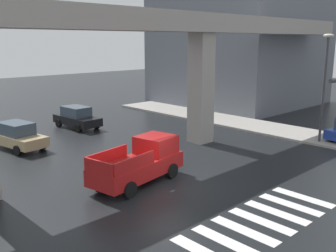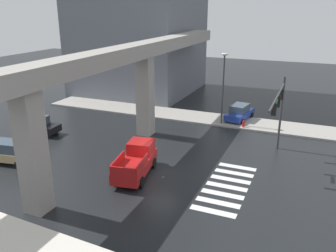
{
  "view_description": "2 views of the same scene",
  "coord_description": "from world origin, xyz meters",
  "px_view_note": "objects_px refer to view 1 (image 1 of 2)",
  "views": [
    {
      "loc": [
        -11.92,
        -12.28,
        6.8
      ],
      "look_at": [
        0.43,
        0.77,
        2.77
      ],
      "focal_mm": 40.77,
      "sensor_mm": 36.0,
      "label": 1
    },
    {
      "loc": [
        -21.07,
        -9.53,
        11.58
      ],
      "look_at": [
        1.45,
        -0.01,
        3.21
      ],
      "focal_mm": 37.81,
      "sensor_mm": 36.0,
      "label": 2
    }
  ],
  "objects_px": {
    "sedan_tan": "(17,136)",
    "street_lamp_near_corner": "(325,76)",
    "pickup_truck": "(141,162)",
    "sedan_black": "(77,117)"
  },
  "relations": [
    {
      "from": "pickup_truck",
      "to": "sedan_tan",
      "type": "xyz_separation_m",
      "value": [
        -2.07,
        9.96,
        -0.14
      ]
    },
    {
      "from": "sedan_tan",
      "to": "street_lamp_near_corner",
      "type": "relative_size",
      "value": 0.63
    },
    {
      "from": "sedan_tan",
      "to": "street_lamp_near_corner",
      "type": "bearing_deg",
      "value": -39.61
    },
    {
      "from": "pickup_truck",
      "to": "street_lamp_near_corner",
      "type": "xyz_separation_m",
      "value": [
        13.29,
        -2.76,
        3.57
      ]
    },
    {
      "from": "pickup_truck",
      "to": "sedan_black",
      "type": "relative_size",
      "value": 1.21
    },
    {
      "from": "sedan_black",
      "to": "street_lamp_near_corner",
      "type": "relative_size",
      "value": 0.61
    },
    {
      "from": "sedan_tan",
      "to": "sedan_black",
      "type": "relative_size",
      "value": 1.02
    },
    {
      "from": "sedan_black",
      "to": "street_lamp_near_corner",
      "type": "bearing_deg",
      "value": -58.39
    },
    {
      "from": "sedan_black",
      "to": "pickup_truck",
      "type": "bearing_deg",
      "value": -106.73
    },
    {
      "from": "sedan_black",
      "to": "street_lamp_near_corner",
      "type": "distance_m",
      "value": 18.48
    }
  ]
}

